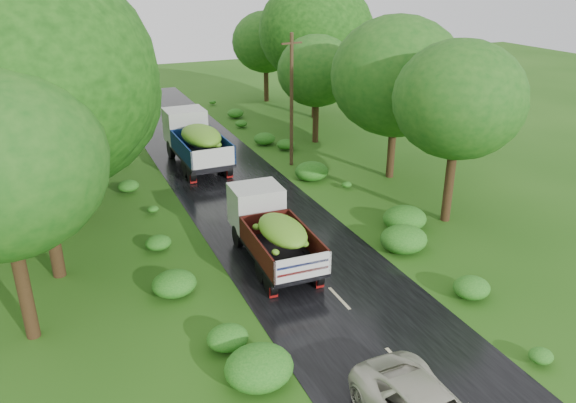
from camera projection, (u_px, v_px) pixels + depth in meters
ground at (400, 363)px, 17.42m from camera, size 120.00×120.00×0.00m
road at (327, 285)px, 21.64m from camera, size 6.50×80.00×0.02m
road_lines at (316, 273)px, 22.48m from camera, size 0.12×69.60×0.00m
truck_near at (271, 228)px, 23.01m from camera, size 2.40×6.28×2.61m
truck_far at (195, 138)px, 34.15m from camera, size 2.63×7.17×3.00m
utility_pole at (292, 100)px, 33.13m from camera, size 1.38×0.32×7.90m
trees_left at (21, 59)px, 28.57m from camera, size 6.57×34.65×9.81m
trees_right at (336, 56)px, 37.29m from camera, size 6.71×30.85×8.62m
shrubs at (248, 196)px, 29.12m from camera, size 11.90×44.00×0.70m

